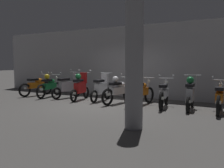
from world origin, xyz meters
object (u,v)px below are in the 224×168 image
Objects in this scene: motorbike_slot_7 at (164,94)px; motorbike_slot_9 at (219,97)px; support_pillar at (134,60)px; motorbike_slot_3 at (80,87)px; motorbike_slot_0 at (37,85)px; motorbike_slot_8 at (190,93)px; motorbike_slot_1 at (50,86)px; motorbike_slot_6 at (141,92)px; motorbike_slot_5 at (118,90)px; motorbike_slot_2 at (67,86)px; motorbike_slot_4 at (101,88)px.

motorbike_slot_7 and motorbike_slot_9 have the same top height.
motorbike_slot_3 is at bearing 142.33° from support_pillar.
motorbike_slot_8 is at bearing 0.15° from motorbike_slot_0.
motorbike_slot_6 is at bearing 0.62° from motorbike_slot_1.
motorbike_slot_5 is 3.64m from motorbike_slot_9.
motorbike_slot_0 is at bearing 179.93° from motorbike_slot_6.
motorbike_slot_6 is 1.15× the size of motorbike_slot_8.
motorbike_slot_2 is at bearing 146.11° from support_pillar.
motorbike_slot_1 is 1.16× the size of motorbike_slot_2.
motorbike_slot_0 is 1.17× the size of motorbike_slot_3.
motorbike_slot_6 is at bearing -179.45° from motorbike_slot_7.
motorbike_slot_8 is at bearing 1.47° from motorbike_slot_3.
motorbike_slot_0 is 1.01× the size of motorbike_slot_7.
motorbike_slot_6 is 0.90m from motorbike_slot_7.
motorbike_slot_1 is at bearing -179.33° from motorbike_slot_8.
motorbike_slot_6 is at bearing -0.07° from motorbike_slot_0.
motorbike_slot_4 is at bearing 132.53° from support_pillar.
motorbike_slot_3 is 0.99× the size of motorbike_slot_4.
motorbike_slot_9 is (5.47, 0.07, -0.08)m from motorbike_slot_3.
motorbike_slot_3 is 2.74m from motorbike_slot_6.
motorbike_slot_2 is at bearing 178.97° from motorbike_slot_8.
support_pillar reaches higher than motorbike_slot_7.
motorbike_slot_9 reaches higher than motorbike_slot_6.
motorbike_slot_4 reaches higher than motorbike_slot_0.
support_pillar is (5.69, -3.03, 1.13)m from motorbike_slot_1.
motorbike_slot_7 is 0.92m from motorbike_slot_8.
motorbike_slot_5 is (3.65, 0.00, 0.00)m from motorbike_slot_1.
motorbike_slot_2 is 0.86× the size of motorbike_slot_7.
motorbike_slot_6 is at bearing 110.15° from support_pillar.
motorbike_slot_8 is (7.28, 0.02, 0.07)m from motorbike_slot_0.
motorbike_slot_9 is at bearing -1.26° from motorbike_slot_2.
motorbike_slot_8 is at bearing 1.05° from motorbike_slot_7.
support_pillar is at bearing -56.02° from motorbike_slot_5.
motorbike_slot_7 is at bearing 0.55° from motorbike_slot_6.
motorbike_slot_3 is 5.47m from motorbike_slot_9.
motorbike_slot_6 is (4.56, 0.05, -0.04)m from motorbike_slot_1.
motorbike_slot_7 is (0.90, 0.01, 0.00)m from motorbike_slot_6.
motorbike_slot_4 is (2.73, 0.19, -0.00)m from motorbike_slot_1.
motorbike_slot_3 is at bearing -178.09° from motorbike_slot_6.
motorbike_slot_3 reaches higher than motorbike_slot_5.
motorbike_slot_7 is at bearing -178.95° from motorbike_slot_8.
motorbike_slot_8 is (3.64, -0.12, 0.04)m from motorbike_slot_4.
motorbike_slot_7 is (4.54, -0.11, -0.04)m from motorbike_slot_2.
motorbike_slot_0 is 1.16× the size of motorbike_slot_4.
motorbike_slot_2 is 2.73m from motorbike_slot_5.
support_pillar reaches higher than motorbike_slot_6.
motorbike_slot_2 is 0.86× the size of motorbike_slot_6.
motorbike_slot_8 is (0.91, 0.02, 0.07)m from motorbike_slot_7.
motorbike_slot_1 is 1.00× the size of motorbike_slot_5.
motorbike_slot_5 is (2.73, -0.17, 0.00)m from motorbike_slot_2.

